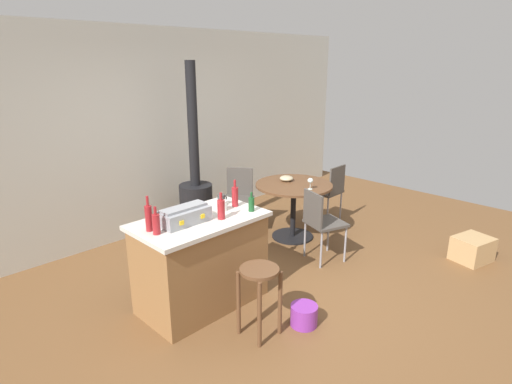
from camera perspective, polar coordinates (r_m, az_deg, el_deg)
name	(u,v)px	position (r m, az deg, el deg)	size (l,w,h in m)	color
ground_plane	(284,296)	(4.37, 3.78, -13.96)	(8.80, 8.80, 0.00)	brown
back_wall	(143,134)	(5.75, -15.18, 7.64)	(8.00, 0.10, 2.70)	beige
kitchen_island	(201,262)	(4.06, -7.46, -9.40)	(1.22, 0.71, 0.89)	olive
wooden_stool	(259,286)	(3.60, 0.46, -12.72)	(0.33, 0.33, 0.63)	brown
dining_table	(294,197)	(5.49, 5.15, -0.65)	(1.00, 1.00, 0.75)	black
folding_chair_near	(321,220)	(4.90, 8.86, -3.81)	(0.51, 0.51, 0.86)	#47423D
folding_chair_far	(329,189)	(6.05, 9.99, 0.37)	(0.41, 0.41, 0.87)	#47423D
folding_chair_left	(238,195)	(5.67, -2.45, -0.47)	(0.56, 0.56, 0.88)	#47423D
wood_stove	(196,196)	(5.62, -8.19, -0.56)	(0.44, 0.45, 2.28)	black
toolbox	(184,215)	(3.77, -9.79, -3.14)	(0.45, 0.25, 0.16)	gray
bottle_0	(235,196)	(4.14, -2.89, -0.57)	(0.06, 0.06, 0.27)	maroon
bottle_1	(156,224)	(3.58, -13.48, -4.22)	(0.06, 0.06, 0.24)	maroon
bottle_2	(221,209)	(3.82, -4.78, -2.30)	(0.07, 0.07, 0.25)	maroon
bottle_3	(251,204)	(4.01, -0.63, -1.63)	(0.06, 0.06, 0.19)	#194C23
bottle_4	(149,218)	(3.65, -14.44, -3.40)	(0.06, 0.06, 0.31)	maroon
cup_0	(222,200)	(4.20, -4.73, -1.06)	(0.11, 0.08, 0.11)	#383838
cup_1	(223,205)	(4.05, -4.55, -1.84)	(0.12, 0.08, 0.10)	white
wine_glass	(310,181)	(5.21, 7.43, 1.50)	(0.07, 0.07, 0.14)	silver
serving_bowl	(286,178)	(5.56, 4.18, 1.88)	(0.18, 0.18, 0.07)	tan
cardboard_box	(472,249)	(5.61, 27.43, -6.91)	(0.42, 0.35, 0.29)	tan
plastic_bucket	(304,315)	(3.93, 6.56, -16.36)	(0.25, 0.25, 0.19)	purple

